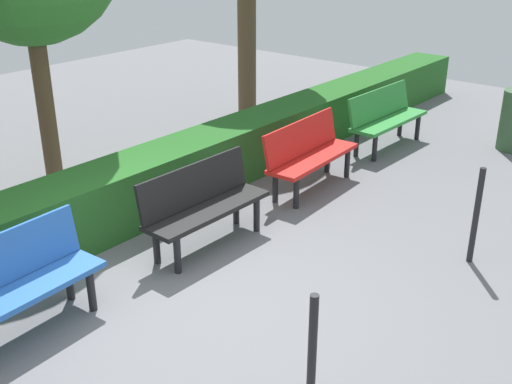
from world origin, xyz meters
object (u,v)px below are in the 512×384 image
Objects in this scene: bench_red at (309,152)px; bench_blue at (11,283)px; bench_green at (385,116)px; bench_black at (203,202)px.

bench_blue is (4.03, -0.08, -0.00)m from bench_red.
bench_red is at bearing 176.04° from bench_blue.
bench_red is 4.03m from bench_blue.
bench_blue reaches higher than bench_green.
bench_black reaches higher than bench_green.
bench_green is 1.06× the size of bench_blue.
bench_black is at bearing 2.47° from bench_green.
bench_green is 3.95m from bench_black.
bench_green is 1.07× the size of bench_black.
bench_green is 2.02m from bench_red.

